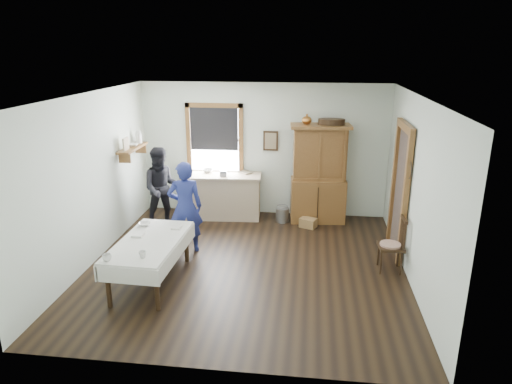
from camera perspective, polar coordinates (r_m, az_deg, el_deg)
room at (r=6.94m, az=-1.25°, el=0.79°), size 5.01×5.01×2.70m
window at (r=9.40m, az=-5.20°, el=6.96°), size 1.18×0.07×1.48m
doorway at (r=7.89m, az=17.63°, el=0.62°), size 0.09×1.14×2.22m
wall_shelf at (r=8.95m, az=-15.09°, el=5.55°), size 0.24×1.00×0.44m
framed_picture at (r=9.25m, az=1.84°, el=6.40°), size 0.30×0.04×0.40m
rug_beater at (r=7.22m, az=18.74°, el=3.56°), size 0.01×0.27×0.27m
work_counter at (r=9.33m, az=-4.26°, el=-0.50°), size 1.62×0.70×0.91m
china_hutch at (r=9.05m, az=7.86°, el=2.24°), size 1.19×0.64×1.95m
dining_table at (r=7.01m, az=-13.01°, el=-8.43°), size 0.95×1.72×0.67m
spindle_chair at (r=7.43m, az=16.52°, el=-6.26°), size 0.44×0.44×0.89m
pail at (r=9.18m, az=3.31°, el=-2.86°), size 0.29×0.29×0.28m
wicker_basket at (r=8.96m, az=6.54°, el=-3.84°), size 0.37×0.32×0.18m
woman_blue at (r=7.78m, az=-8.81°, el=-2.30°), size 0.61×0.49×1.47m
figure_dark at (r=8.89m, az=-11.59°, el=0.12°), size 0.87×0.78×1.46m
table_cup_a at (r=6.38m, az=-18.14°, el=-7.78°), size 0.16×0.16×0.09m
table_cup_b at (r=6.34m, az=-14.00°, el=-7.59°), size 0.12×0.12×0.09m
table_bowl at (r=7.43m, az=-13.76°, el=-3.89°), size 0.26×0.26×0.05m
counter_book at (r=9.25m, az=-1.76°, el=2.38°), size 0.27×0.27×0.02m
counter_bowl at (r=9.40m, az=-6.06°, el=2.67°), size 0.23×0.23×0.07m
shelf_bowl at (r=8.95m, az=-15.08°, el=5.72°), size 0.22×0.22×0.05m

